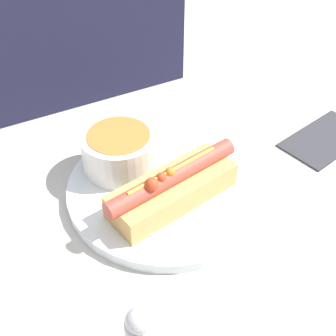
{
  "coord_description": "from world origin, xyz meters",
  "views": [
    {
      "loc": [
        -0.21,
        -0.4,
        0.44
      ],
      "look_at": [
        0.0,
        0.0,
        0.04
      ],
      "focal_mm": 50.0,
      "sensor_mm": 36.0,
      "label": 1
    }
  ],
  "objects_px": {
    "spoon": "(130,178)",
    "salt_shaker": "(140,334)",
    "hot_dog": "(172,187)",
    "soup_bowl": "(120,149)"
  },
  "relations": [
    {
      "from": "hot_dog",
      "to": "salt_shaker",
      "type": "relative_size",
      "value": 2.74
    },
    {
      "from": "spoon",
      "to": "salt_shaker",
      "type": "distance_m",
      "value": 0.23
    },
    {
      "from": "hot_dog",
      "to": "salt_shaker",
      "type": "distance_m",
      "value": 0.2
    },
    {
      "from": "spoon",
      "to": "salt_shaker",
      "type": "bearing_deg",
      "value": 169.39
    },
    {
      "from": "hot_dog",
      "to": "salt_shaker",
      "type": "bearing_deg",
      "value": -138.04
    },
    {
      "from": "hot_dog",
      "to": "spoon",
      "type": "xyz_separation_m",
      "value": [
        -0.03,
        0.06,
        -0.02
      ]
    },
    {
      "from": "soup_bowl",
      "to": "salt_shaker",
      "type": "bearing_deg",
      "value": -109.82
    },
    {
      "from": "spoon",
      "to": "salt_shaker",
      "type": "xyz_separation_m",
      "value": [
        -0.09,
        -0.22,
        0.02
      ]
    },
    {
      "from": "hot_dog",
      "to": "salt_shaker",
      "type": "height_order",
      "value": "hot_dog"
    },
    {
      "from": "soup_bowl",
      "to": "spoon",
      "type": "height_order",
      "value": "soup_bowl"
    }
  ]
}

